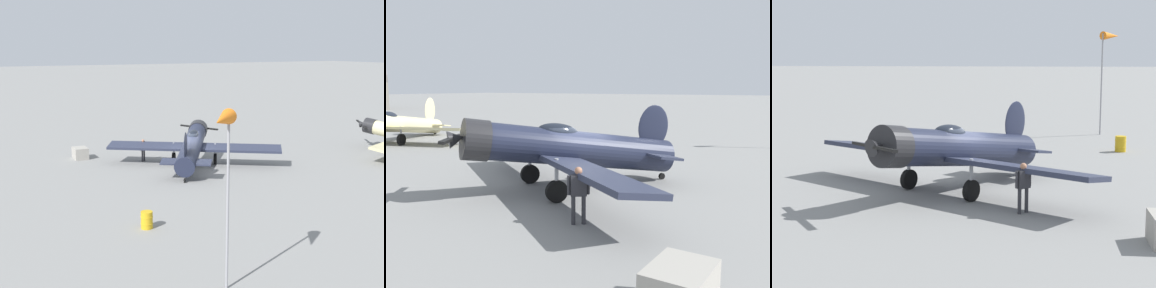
# 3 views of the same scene
# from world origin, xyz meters

# --- Properties ---
(ground_plane) EXTENTS (400.00, 400.00, 0.00)m
(ground_plane) POSITION_xyz_m (0.00, 0.00, 0.00)
(ground_plane) COLOR gray
(airplane_foreground) EXTENTS (9.53, 11.67, 3.38)m
(airplane_foreground) POSITION_xyz_m (-0.41, 0.28, 1.64)
(airplane_foreground) COLOR #1E2338
(airplane_foreground) RESTS_ON ground_plane
(airplane_mid_apron) EXTENTS (11.76, 12.50, 3.24)m
(airplane_mid_apron) POSITION_xyz_m (4.58, 18.88, 1.33)
(airplane_mid_apron) COLOR beige
(airplane_mid_apron) RESTS_ON ground_plane
(ground_crew_mechanic) EXTENTS (0.49, 0.54, 1.74)m
(ground_crew_mechanic) POSITION_xyz_m (-3.71, -2.34, 1.05)
(ground_crew_mechanic) COLOR #2D2D33
(ground_crew_mechanic) RESTS_ON ground_plane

